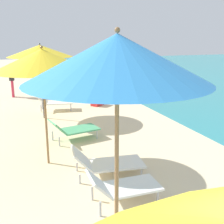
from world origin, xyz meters
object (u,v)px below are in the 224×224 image
umbrella_second (117,59)px  cooler_box (97,101)px  lounger_second_shoreside (122,186)px  lounger_third_shoreside (73,129)px  umbrella_third (42,60)px  person_walking_near (12,76)px  umbrella_farthest (40,51)px  lounger_farthest_shoreside (55,102)px  lounger_third_inland (106,162)px  person_walking_mid (44,80)px

umbrella_second → cooler_box: size_ratio=4.48×
lounger_second_shoreside → lounger_third_shoreside: (-0.15, 3.34, -0.00)m
umbrella_third → person_walking_near: 8.18m
umbrella_farthest → lounger_farthest_shoreside: (0.54, 1.00, -2.00)m
lounger_second_shoreside → lounger_farthest_shoreside: 6.85m
umbrella_third → umbrella_farthest: bearing=85.1°
lounger_third_shoreside → cooler_box: size_ratio=2.23×
umbrella_second → lounger_third_shoreside: umbrella_second is taller
umbrella_second → lounger_farthest_shoreside: (0.42, 8.05, -2.22)m
lounger_third_inland → person_walking_mid: 8.00m
umbrella_third → cooler_box: size_ratio=4.07×
lounger_second_shoreside → umbrella_third: 3.03m
lounger_second_shoreside → lounger_third_inland: bearing=86.9°
lounger_second_shoreside → cooler_box: (1.66, 7.05, -0.14)m
umbrella_second → person_walking_mid: (0.27, 10.26, -1.64)m
person_walking_mid → umbrella_farthest: bearing=168.3°
lounger_second_shoreside → lounger_third_inland: same height
lounger_farthest_shoreside → person_walking_mid: bearing=104.9°
lounger_third_inland → umbrella_farthest: umbrella_farthest is taller
lounger_third_shoreside → lounger_farthest_shoreside: size_ratio=0.98×
lounger_second_shoreside → lounger_third_inland: (0.07, 1.09, -0.05)m
umbrella_second → lounger_third_shoreside: size_ratio=2.01×
lounger_third_inland → umbrella_farthest: (-0.75, 4.76, 2.07)m
person_walking_mid → cooler_box: size_ratio=2.38×
lounger_third_inland → cooler_box: size_ratio=2.39×
lounger_third_inland → lounger_farthest_shoreside: bearing=98.8°
lounger_second_shoreside → person_walking_mid: size_ratio=0.81×
lounger_second_shoreside → lounger_farthest_shoreside: lounger_farthest_shoreside is taller
lounger_farthest_shoreside → cooler_box: 1.82m
umbrella_third → lounger_farthest_shoreside: (0.87, 4.81, -1.98)m
lounger_farthest_shoreside → lounger_second_shoreside: bearing=-77.8°
umbrella_second → umbrella_third: bearing=97.9°
person_walking_near → lounger_farthest_shoreside: bearing=119.6°
person_walking_near → umbrella_second: bearing=99.9°
lounger_farthest_shoreside → person_walking_mid: (-0.15, 2.21, 0.58)m
umbrella_second → umbrella_third: size_ratio=1.10×
umbrella_farthest → person_walking_near: size_ratio=1.59×
umbrella_second → cooler_box: (2.22, 8.25, -2.38)m
lounger_farthest_shoreside → person_walking_mid: 2.29m
umbrella_third → umbrella_farthest: 3.82m
lounger_third_shoreside → lounger_third_inland: size_ratio=0.93×
umbrella_second → lounger_third_shoreside: 5.08m
lounger_second_shoreside → lounger_farthest_shoreside: (-0.14, 6.85, 0.02)m
umbrella_farthest → lounger_farthest_shoreside: 2.30m
umbrella_second → umbrella_third: 3.28m
umbrella_second → lounger_farthest_shoreside: size_ratio=1.97×
umbrella_third → lounger_third_inland: bearing=-41.5°
umbrella_farthest → person_walking_near: 4.56m
umbrella_second → lounger_third_inland: 3.30m
lounger_second_shoreside → lounger_farthest_shoreside: size_ratio=0.85×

